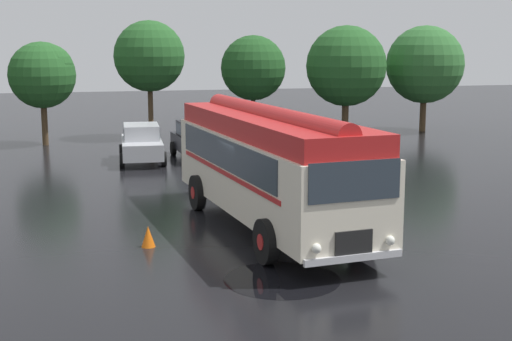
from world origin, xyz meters
name	(u,v)px	position (x,y,z in m)	size (l,w,h in m)	color
ground_plane	(261,224)	(0.00, 0.00, 0.00)	(120.00, 120.00, 0.00)	black
vintage_bus	(270,162)	(0.12, -0.44, 1.89)	(3.58, 10.30, 3.49)	silver
car_near_left	(142,143)	(-2.25, 11.98, 0.85)	(2.16, 4.30, 1.66)	#B7BABF
car_mid_left	(197,140)	(0.32, 12.42, 0.85)	(2.13, 4.28, 1.66)	black
car_mid_right	(266,140)	(3.37, 11.69, 0.85)	(2.38, 4.39, 1.66)	navy
tree_left_of_centre	(44,73)	(-6.44, 18.55, 3.67)	(3.37, 3.37, 5.27)	#4C3823
tree_centre	(150,56)	(-0.90, 19.87, 4.51)	(3.85, 3.85, 6.42)	#4C3823
tree_right_of_centre	(255,69)	(4.79, 19.14, 3.78)	(3.59, 3.59, 5.63)	#4C3823
tree_far_right	(346,66)	(9.95, 18.62, 3.92)	(4.54, 4.54, 6.19)	#4C3823
tree_extra_right	(426,66)	(15.15, 19.07, 3.89)	(4.55, 4.55, 6.22)	#4C3823
traffic_cone	(148,236)	(-3.42, -1.49, 0.28)	(0.36, 0.36, 0.55)	orange
puddle_patch	(282,279)	(-0.83, -4.85, 0.00)	(2.60, 2.60, 0.01)	black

